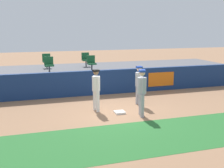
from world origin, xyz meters
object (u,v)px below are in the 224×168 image
player_fielder_home (96,87)px  seat_back_center (86,59)px  seat_back_left (47,60)px  first_base (120,112)px  seat_front_left (49,64)px  player_coach_visitor (139,83)px  seat_front_center (91,62)px  player_runner_visitor (142,90)px

player_fielder_home → seat_back_center: 6.09m
player_fielder_home → seat_back_left: bearing=-176.0°
first_base → seat_back_left: bearing=108.6°
player_fielder_home → seat_front_left: (-1.46, 4.20, 0.49)m
seat_back_center → seat_back_left: bearing=180.0°
player_coach_visitor → seat_back_center: bearing=-171.3°
player_fielder_home → seat_back_left: 6.19m
player_coach_visitor → seat_back_left: bearing=-151.2°
first_base → player_fielder_home: size_ratio=0.23×
first_base → player_coach_visitor: player_coach_visitor is taller
first_base → seat_front_left: (-2.25, 4.82, 1.44)m
seat_front_left → seat_front_center: bearing=-0.0°
player_runner_visitor → seat_front_center: 5.44m
player_coach_visitor → seat_front_center: size_ratio=2.05×
seat_front_left → seat_back_left: bearing=89.0°
first_base → seat_front_left: seat_front_left is taller
seat_back_center → seat_back_left: size_ratio=1.00×
first_base → seat_back_center: (0.10, 6.62, 1.44)m
seat_front_center → seat_front_left: same height
player_fielder_home → seat_back_center: size_ratio=2.04×
first_base → seat_back_left: seat_back_left is taller
player_fielder_home → player_runner_visitor: 1.90m
player_fielder_home → seat_front_center: 4.31m
player_fielder_home → player_coach_visitor: 2.03m
player_coach_visitor → seat_back_center: size_ratio=2.05×
first_base → seat_front_left: 5.51m
first_base → player_coach_visitor: 1.81m
player_runner_visitor → player_coach_visitor: (0.52, 1.51, -0.05)m
seat_front_left → seat_back_left: (0.03, 1.80, -0.00)m
first_base → seat_back_left: (-2.22, 6.62, 1.44)m
seat_front_center → seat_back_left: (-2.25, 1.80, 0.00)m
seat_front_left → player_fielder_home: bearing=-70.8°
player_fielder_home → player_coach_visitor: size_ratio=0.99×
seat_back_center → first_base: bearing=-90.9°
player_fielder_home → player_coach_visitor: bearing=89.7°
first_base → seat_back_left: 7.13m
player_coach_visitor → seat_front_left: size_ratio=2.05×
seat_back_center → seat_back_left: (-2.33, 0.00, 0.00)m
first_base → seat_front_center: bearing=89.7°
seat_back_center → seat_front_left: (-2.36, -1.80, 0.00)m
player_coach_visitor → seat_front_left: bearing=-140.6°
first_base → player_runner_visitor: size_ratio=0.22×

